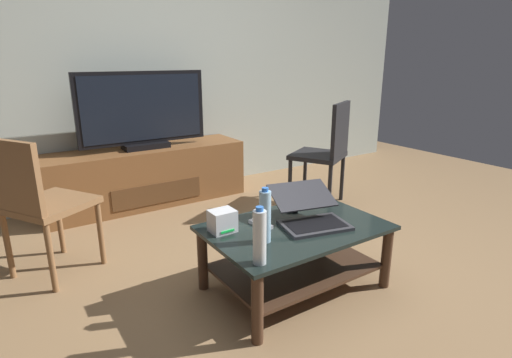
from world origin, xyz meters
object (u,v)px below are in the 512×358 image
at_px(coffee_table, 295,246).
at_px(side_chair, 37,200).
at_px(laptop, 309,213).
at_px(cell_phone, 291,208).
at_px(water_bottle_near, 260,237).
at_px(tv_remote, 261,224).
at_px(router_box, 222,221).
at_px(dining_chair, 327,149).
at_px(media_cabinet, 148,176).
at_px(television, 143,112).
at_px(water_bottle_far, 265,216).
at_px(soundbar_remote, 317,201).

distance_m(coffee_table, side_chair, 1.57).
distance_m(laptop, cell_phone, 0.25).
height_order(coffee_table, water_bottle_near, water_bottle_near).
bearing_deg(laptop, coffee_table, -178.72).
xyz_separation_m(cell_phone, tv_remote, (-0.32, -0.12, 0.01)).
bearing_deg(router_box, laptop, -18.88).
height_order(dining_chair, cell_phone, dining_chair).
height_order(media_cabinet, television, television).
bearing_deg(water_bottle_near, laptop, 25.58).
relative_size(side_chair, cell_phone, 6.41).
relative_size(router_box, water_bottle_near, 0.49).
height_order(side_chair, water_bottle_far, side_chair).
height_order(coffee_table, router_box, router_box).
height_order(dining_chair, laptop, dining_chair).
bearing_deg(dining_chair, cell_phone, -143.17).
xyz_separation_m(laptop, cell_phone, (0.05, 0.23, -0.06)).
xyz_separation_m(router_box, water_bottle_far, (0.12, -0.24, 0.08)).
bearing_deg(dining_chair, router_box, -152.09).
xyz_separation_m(side_chair, tv_remote, (1.05, -0.84, -0.10)).
height_order(side_chair, laptop, side_chair).
distance_m(media_cabinet, side_chair, 1.42).
relative_size(coffee_table, tv_remote, 6.36).
xyz_separation_m(coffee_table, media_cabinet, (-0.22, 1.94, -0.01)).
xyz_separation_m(media_cabinet, side_chair, (-1.00, -0.98, 0.25)).
bearing_deg(television, laptop, -80.52).
bearing_deg(router_box, television, 84.43).
xyz_separation_m(media_cabinet, water_bottle_near, (-0.20, -2.18, 0.27)).
bearing_deg(television, coffee_table, -83.52).
bearing_deg(laptop, side_chair, 144.00).
bearing_deg(television, water_bottle_far, -91.33).
height_order(water_bottle_near, soundbar_remote, water_bottle_near).
distance_m(coffee_table, laptop, 0.21).
bearing_deg(dining_chair, soundbar_remote, -136.02).
height_order(media_cabinet, side_chair, side_chair).
bearing_deg(television, soundbar_remote, -70.46).
bearing_deg(soundbar_remote, media_cabinet, 97.82).
bearing_deg(television, media_cabinet, 90.00).
xyz_separation_m(laptop, router_box, (-0.49, 0.17, 0.00)).
bearing_deg(coffee_table, side_chair, 141.70).
bearing_deg(soundbar_remote, laptop, -150.67).
bearing_deg(side_chair, dining_chair, 0.57).
bearing_deg(television, tv_remote, -88.38).
bearing_deg(router_box, soundbar_remote, 5.23).
xyz_separation_m(coffee_table, side_chair, (-1.21, 0.96, 0.24)).
bearing_deg(water_bottle_far, side_chair, 132.85).
relative_size(laptop, water_bottle_far, 1.66).
height_order(coffee_table, dining_chair, dining_chair).
bearing_deg(cell_phone, dining_chair, 68.25).
xyz_separation_m(dining_chair, water_bottle_near, (-1.57, -1.23, -0.00)).
relative_size(dining_chair, water_bottle_far, 3.20).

